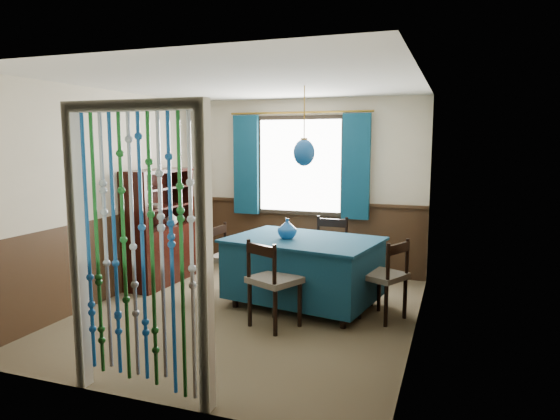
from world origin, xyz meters
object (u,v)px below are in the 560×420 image
at_px(bowl_shelf, 155,206).
at_px(vase_sideboard, 172,218).
at_px(pendant_lamp, 304,152).
at_px(chair_near, 272,281).
at_px(dining_table, 303,267).
at_px(sideboard, 161,243).
at_px(chair_right, 385,277).
at_px(chair_far, 329,252).
at_px(vase_table, 287,229).
at_px(chair_left, 228,257).

distance_m(bowl_shelf, vase_sideboard, 0.45).
bearing_deg(pendant_lamp, chair_near, -97.77).
distance_m(dining_table, pendant_lamp, 1.31).
bearing_deg(chair_near, sideboard, 177.62).
distance_m(sideboard, vase_sideboard, 0.38).
bearing_deg(chair_right, chair_near, 147.18).
height_order(chair_far, bowl_shelf, bowl_shelf).
bearing_deg(vase_table, vase_sideboard, 163.43).
distance_m(dining_table, chair_near, 0.75).
bearing_deg(chair_far, bowl_shelf, 18.74).
height_order(chair_far, chair_right, chair_far).
height_order(chair_left, vase_sideboard, vase_sideboard).
bearing_deg(pendant_lamp, chair_left, 172.10).
distance_m(chair_left, vase_table, 0.97).
distance_m(pendant_lamp, bowl_shelf, 2.15).
bearing_deg(dining_table, chair_near, -87.97).
bearing_deg(chair_left, bowl_shelf, -83.49).
xyz_separation_m(pendant_lamp, vase_sideboard, (-2.04, 0.49, -0.91)).
bearing_deg(vase_table, chair_right, -2.89).
bearing_deg(vase_table, chair_near, -83.67).
bearing_deg(chair_far, vase_table, 72.59).
bearing_deg(vase_table, pendant_lamp, 18.84).
xyz_separation_m(dining_table, sideboard, (-2.09, 0.30, 0.09)).
bearing_deg(chair_right, vase_sideboard, 104.93).
height_order(chair_far, vase_table, vase_table).
relative_size(chair_right, sideboard, 0.57).
relative_size(chair_left, bowl_shelf, 4.03).
relative_size(chair_far, bowl_shelf, 4.28).
distance_m(dining_table, vase_table, 0.48).
bearing_deg(vase_table, bowl_shelf, 175.13).
bearing_deg(chair_near, chair_far, 107.30).
xyz_separation_m(chair_far, chair_right, (0.84, -0.88, -0.02)).
bearing_deg(bowl_shelf, pendant_lamp, -2.76).
xyz_separation_m(chair_near, sideboard, (-1.99, 1.04, 0.06)).
relative_size(sideboard, pendant_lamp, 1.74).
height_order(chair_left, bowl_shelf, bowl_shelf).
distance_m(chair_far, chair_left, 1.28).
bearing_deg(bowl_shelf, chair_right, -4.12).
distance_m(sideboard, bowl_shelf, 0.57).
height_order(dining_table, chair_right, chair_right).
height_order(chair_left, sideboard, sideboard).
relative_size(chair_near, vase_sideboard, 4.69).
distance_m(chair_left, bowl_shelf, 1.19).
distance_m(chair_right, sideboard, 3.07).
distance_m(dining_table, chair_left, 1.03).
relative_size(dining_table, chair_far, 1.97).
xyz_separation_m(chair_near, pendant_lamp, (0.10, 0.74, 1.29)).
xyz_separation_m(dining_table, pendant_lamp, (0.00, -0.00, 1.31)).
bearing_deg(vase_sideboard, pendant_lamp, -13.61).
distance_m(chair_far, vase_table, 0.96).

